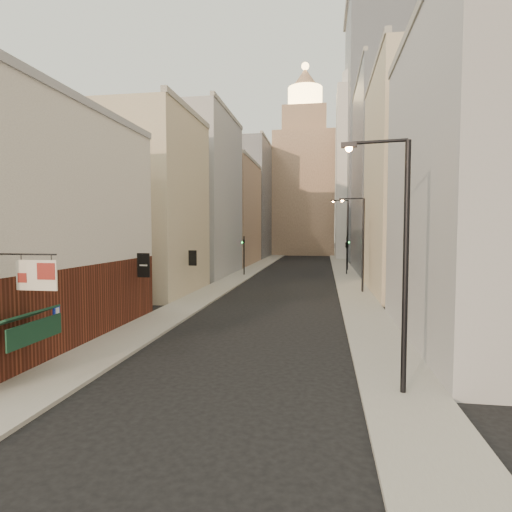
# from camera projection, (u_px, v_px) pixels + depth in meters

# --- Properties ---
(ground) EXTENTS (360.00, 360.00, 0.00)m
(ground) POSITION_uv_depth(u_px,v_px,m) (185.00, 442.00, 11.62)
(ground) COLOR black
(ground) RESTS_ON ground
(sidewalk_left) EXTENTS (3.00, 140.00, 0.15)m
(sidewalk_left) POSITION_uv_depth(u_px,v_px,m) (258.00, 266.00, 66.85)
(sidewalk_left) COLOR gray
(sidewalk_left) RESTS_ON ground
(sidewalk_right) EXTENTS (3.00, 140.00, 0.15)m
(sidewalk_right) POSITION_uv_depth(u_px,v_px,m) (342.00, 268.00, 64.81)
(sidewalk_right) COLOR gray
(sidewalk_right) RESTS_ON ground
(near_building_left) EXTENTS (8.30, 23.04, 12.30)m
(near_building_left) POSITION_uv_depth(u_px,v_px,m) (34.00, 225.00, 21.85)
(near_building_left) COLOR maroon
(near_building_left) RESTS_ON ground
(left_bldg_beige) EXTENTS (8.00, 12.00, 16.00)m
(left_bldg_beige) POSITION_uv_depth(u_px,v_px,m) (149.00, 205.00, 38.64)
(left_bldg_beige) COLOR #B9AA8B
(left_bldg_beige) RESTS_ON ground
(left_bldg_grey) EXTENTS (8.00, 16.00, 20.00)m
(left_bldg_grey) POSITION_uv_depth(u_px,v_px,m) (199.00, 197.00, 54.29)
(left_bldg_grey) COLOR #9D9EA3
(left_bldg_grey) RESTS_ON ground
(left_bldg_tan) EXTENTS (8.00, 18.00, 17.00)m
(left_bldg_tan) POSITION_uv_depth(u_px,v_px,m) (230.00, 214.00, 72.13)
(left_bldg_tan) COLOR #8C6A50
(left_bldg_tan) RESTS_ON ground
(left_bldg_wingrid) EXTENTS (8.00, 20.00, 24.00)m
(left_bldg_wingrid) POSITION_uv_depth(u_px,v_px,m) (250.00, 201.00, 91.63)
(left_bldg_wingrid) COLOR gray
(left_bldg_wingrid) RESTS_ON ground
(right_bldg_grey) EXTENTS (8.00, 16.00, 16.00)m
(right_bldg_grey) POSITION_uv_depth(u_px,v_px,m) (495.00, 185.00, 21.08)
(right_bldg_grey) COLOR #9D9EA3
(right_bldg_grey) RESTS_ON ground
(right_bldg_beige) EXTENTS (8.00, 16.00, 20.00)m
(right_bldg_beige) POSITION_uv_depth(u_px,v_px,m) (417.00, 183.00, 38.70)
(right_bldg_beige) COLOR #B9AA8B
(right_bldg_beige) RESTS_ON ground
(right_bldg_wingrid) EXTENTS (8.00, 20.00, 26.00)m
(right_bldg_wingrid) POSITION_uv_depth(u_px,v_px,m) (386.00, 177.00, 58.23)
(right_bldg_wingrid) COLOR gray
(right_bldg_wingrid) RESTS_ON ground
(highrise) EXTENTS (21.00, 23.00, 51.20)m
(highrise) POSITION_uv_depth(u_px,v_px,m) (398.00, 129.00, 84.12)
(highrise) COLOR gray
(highrise) RESTS_ON ground
(clock_tower) EXTENTS (14.00, 14.00, 44.90)m
(clock_tower) POSITION_uv_depth(u_px,v_px,m) (304.00, 180.00, 101.39)
(clock_tower) COLOR #8C6A50
(clock_tower) RESTS_ON ground
(white_tower) EXTENTS (8.00, 8.00, 41.50)m
(white_tower) POSITION_uv_depth(u_px,v_px,m) (356.00, 166.00, 85.81)
(white_tower) COLOR silver
(white_tower) RESTS_ON ground
(streetlamp_near) EXTENTS (2.31, 0.53, 8.85)m
(streetlamp_near) POSITION_uv_depth(u_px,v_px,m) (399.00, 251.00, 14.61)
(streetlamp_near) COLOR black
(streetlamp_near) RESTS_ON ground
(streetlamp_mid) EXTENTS (2.28, 0.29, 8.67)m
(streetlamp_mid) POSITION_uv_depth(u_px,v_px,m) (361.00, 239.00, 38.77)
(streetlamp_mid) COLOR black
(streetlamp_mid) RESTS_ON ground
(streetlamp_far) EXTENTS (2.51, 1.07, 9.97)m
(streetlamp_far) POSITION_uv_depth(u_px,v_px,m) (346.00, 231.00, 60.13)
(streetlamp_far) COLOR black
(streetlamp_far) RESTS_ON ground
(traffic_light_left) EXTENTS (0.63, 0.60, 5.00)m
(traffic_light_left) POSITION_uv_depth(u_px,v_px,m) (244.00, 247.00, 53.78)
(traffic_light_left) COLOR black
(traffic_light_left) RESTS_ON ground
(traffic_light_right) EXTENTS (0.71, 0.71, 5.00)m
(traffic_light_right) POSITION_uv_depth(u_px,v_px,m) (347.00, 244.00, 54.23)
(traffic_light_right) COLOR black
(traffic_light_right) RESTS_ON ground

